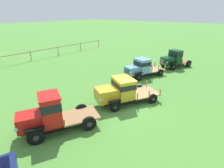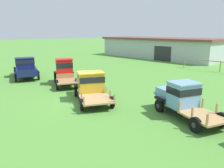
% 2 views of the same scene
% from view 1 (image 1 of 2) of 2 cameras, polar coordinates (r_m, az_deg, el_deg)
% --- Properties ---
extents(ground_plane, '(240.00, 240.00, 0.00)m').
position_cam_1_polar(ground_plane, '(13.28, 5.32, -7.35)').
color(ground_plane, '#518E38').
extents(paddock_fence, '(19.08, 0.44, 1.39)m').
position_cam_1_polar(paddock_fence, '(30.49, -16.98, 11.03)').
color(paddock_fence, '#997F60').
rests_on(paddock_fence, ground).
extents(vintage_truck_second_in_line, '(4.81, 3.44, 2.37)m').
position_cam_1_polar(vintage_truck_second_in_line, '(10.72, -19.66, -9.13)').
color(vintage_truck_second_in_line, black).
rests_on(vintage_truck_second_in_line, ground).
extents(vintage_truck_midrow_center, '(5.30, 3.94, 2.04)m').
position_cam_1_polar(vintage_truck_midrow_center, '(13.22, 2.83, -2.12)').
color(vintage_truck_midrow_center, black).
rests_on(vintage_truck_midrow_center, ground).
extents(vintage_truck_far_side, '(4.98, 3.21, 2.03)m').
position_cam_1_polar(vintage_truck_far_side, '(19.06, 9.44, 5.33)').
color(vintage_truck_far_side, black).
rests_on(vintage_truck_far_side, ground).
extents(vintage_truck_back_of_row, '(4.75, 3.00, 2.21)m').
position_cam_1_polar(vintage_truck_back_of_row, '(23.42, 19.52, 7.72)').
color(vintage_truck_back_of_row, black).
rests_on(vintage_truck_back_of_row, ground).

